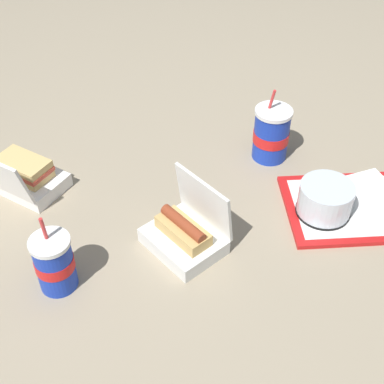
% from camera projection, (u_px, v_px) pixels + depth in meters
% --- Properties ---
extents(ground_plane, '(3.20, 3.20, 0.00)m').
position_uv_depth(ground_plane, '(206.00, 199.00, 1.41)').
color(ground_plane, gray).
extents(food_tray, '(0.38, 0.28, 0.01)m').
position_uv_depth(food_tray, '(357.00, 207.00, 1.38)').
color(food_tray, red).
rests_on(food_tray, ground_plane).
extents(cake_container, '(0.14, 0.14, 0.08)m').
position_uv_depth(cake_container, '(325.00, 200.00, 1.33)').
color(cake_container, black).
rests_on(cake_container, food_tray).
extents(napkin_stack, '(0.13, 0.13, 0.00)m').
position_uv_depth(napkin_stack, '(370.00, 184.00, 1.44)').
color(napkin_stack, white).
rests_on(napkin_stack, food_tray).
extents(clamshell_hotdog_back, '(0.23, 0.23, 0.18)m').
position_uv_depth(clamshell_hotdog_back, '(186.00, 233.00, 1.26)').
color(clamshell_hotdog_back, white).
rests_on(clamshell_hotdog_back, ground_plane).
extents(clamshell_sandwich_front, '(0.26, 0.25, 0.17)m').
position_uv_depth(clamshell_sandwich_front, '(23.00, 176.00, 1.42)').
color(clamshell_sandwich_front, white).
rests_on(clamshell_sandwich_front, ground_plane).
extents(soda_cup_front, '(0.09, 0.09, 0.20)m').
position_uv_depth(soda_cup_front, '(54.00, 263.00, 1.16)').
color(soda_cup_front, '#1938B7').
rests_on(soda_cup_front, ground_plane).
extents(soda_cup_center, '(0.10, 0.10, 0.22)m').
position_uv_depth(soda_cup_center, '(271.00, 134.00, 1.50)').
color(soda_cup_center, '#1938B7').
rests_on(soda_cup_center, ground_plane).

